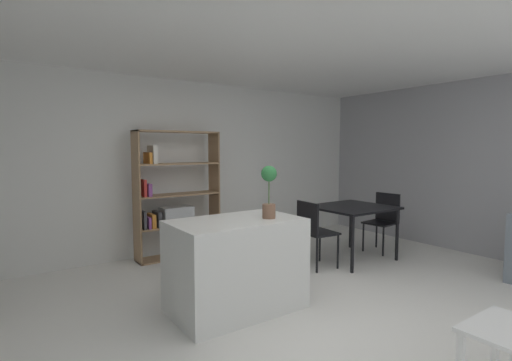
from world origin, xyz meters
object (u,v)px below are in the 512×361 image
child_table (512,343)px  dining_chair_island_side (313,228)px  potted_plant_on_island (269,188)px  open_bookshelf (173,200)px  kitchen_island (236,265)px  dining_chair_window_side (384,217)px  dining_table (352,211)px

child_table → dining_chair_island_side: dining_chair_island_side is taller
potted_plant_on_island → child_table: (0.33, -2.02, -0.79)m
open_bookshelf → child_table: open_bookshelf is taller
kitchen_island → open_bookshelf: bearing=84.6°
dining_chair_window_side → dining_chair_island_side: dining_chair_window_side is taller
dining_table → child_table: bearing=-121.3°
kitchen_island → dining_chair_window_side: 3.03m
child_table → dining_chair_window_side: (2.35, 2.65, 0.13)m
dining_table → kitchen_island: bearing=-167.4°
potted_plant_on_island → child_table: bearing=-80.6°
open_bookshelf → dining_chair_island_side: (1.32, -1.52, -0.30)m
kitchen_island → dining_chair_island_side: (1.51, 0.51, 0.09)m
kitchen_island → dining_chair_window_side: size_ratio=1.40×
open_bookshelf → dining_chair_window_side: size_ratio=2.05×
kitchen_island → dining_table: kitchen_island is taller
kitchen_island → child_table: 2.23m
potted_plant_on_island → dining_chair_window_side: (2.68, 0.63, -0.66)m
child_table → dining_table: size_ratio=0.53×
kitchen_island → dining_chair_island_side: kitchen_island is taller
dining_table → dining_chair_window_side: bearing=0.6°
open_bookshelf → dining_table: open_bookshelf is taller
open_bookshelf → dining_chair_window_side: bearing=-28.6°
kitchen_island → dining_table: bearing=12.6°
dining_chair_island_side → kitchen_island: bearing=114.5°
dining_table → dining_chair_window_side: (0.74, 0.01, -0.16)m
kitchen_island → dining_chair_island_side: size_ratio=1.41×
potted_plant_on_island → dining_chair_island_side: size_ratio=0.58×
open_bookshelf → dining_chair_island_side: bearing=-49.1°
kitchen_island → child_table: kitchen_island is taller
open_bookshelf → potted_plant_on_island: bearing=-86.9°
potted_plant_on_island → dining_table: potted_plant_on_island is taller
dining_chair_island_side → open_bookshelf: bearing=46.7°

